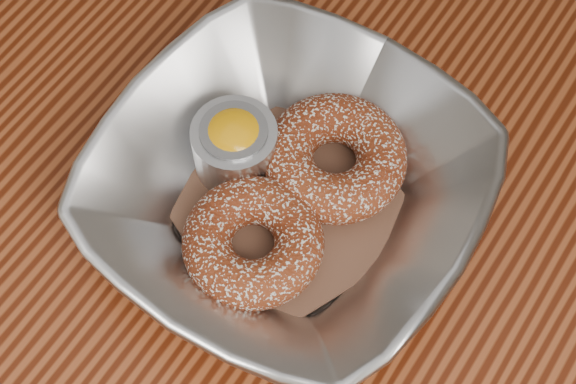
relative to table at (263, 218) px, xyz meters
The scene contains 6 objects.
table is the anchor object (origin of this frame).
serving_bowl 0.14m from the table, 30.91° to the right, with size 0.25×0.25×0.06m, color #B2B4B9.
parchment 0.12m from the table, 30.91° to the right, with size 0.14×0.14×0.00m, color brown.
donut_back 0.14m from the table, 17.48° to the left, with size 0.10×0.10×0.03m, color maroon.
donut_front 0.15m from the table, 58.11° to the right, with size 0.09×0.09×0.03m, color maroon.
ramekin 0.13m from the table, 118.21° to the right, with size 0.06×0.06×0.05m.
Camera 1 is at (0.19, -0.25, 1.30)m, focal length 55.00 mm.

